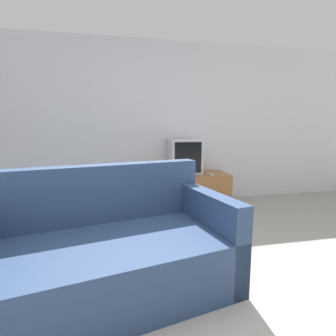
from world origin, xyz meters
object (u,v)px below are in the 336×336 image
at_px(tv_stand, 182,190).
at_px(remote_on_stand, 210,174).
at_px(television, 185,156).
at_px(book_stack, 150,172).
at_px(couch, 108,253).

height_order(tv_stand, remote_on_stand, remote_on_stand).
height_order(television, book_stack, television).
bearing_deg(book_stack, couch, -107.16).
distance_m(television, remote_on_stand, 0.50).
bearing_deg(television, tv_stand, -126.61).
relative_size(tv_stand, remote_on_stand, 8.73).
relative_size(television, book_stack, 2.65).
bearing_deg(remote_on_stand, couch, -129.49).
xyz_separation_m(television, remote_on_stand, (0.35, -0.24, -0.27)).
xyz_separation_m(book_stack, remote_on_stand, (0.93, -0.11, -0.05)).
relative_size(couch, book_stack, 9.51).
bearing_deg(television, remote_on_stand, -34.77).
relative_size(couch, remote_on_stand, 11.84).
bearing_deg(remote_on_stand, television, 145.23).
bearing_deg(book_stack, tv_stand, 5.95).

